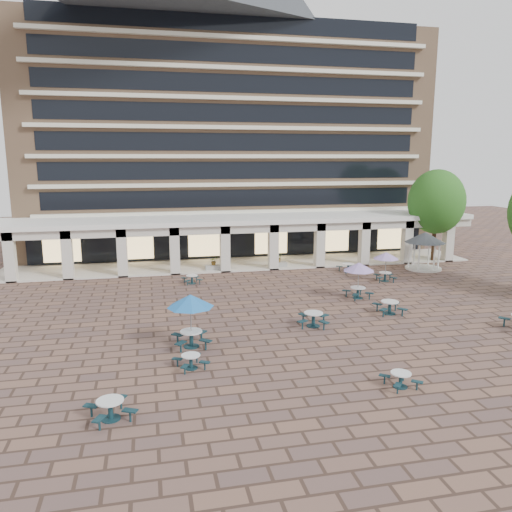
% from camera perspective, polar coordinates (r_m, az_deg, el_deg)
% --- Properties ---
extents(ground, '(120.00, 120.00, 0.00)m').
position_cam_1_polar(ground, '(31.45, 3.78, -6.55)').
color(ground, brown).
rests_on(ground, ground).
extents(apartment_building, '(40.00, 15.50, 25.20)m').
position_cam_1_polar(apartment_building, '(54.97, -3.60, 14.31)').
color(apartment_building, '#A77F5E').
rests_on(apartment_building, ground).
extents(retail_arcade, '(42.00, 6.60, 4.40)m').
position_cam_1_polar(retail_arcade, '(44.85, -1.38, 2.75)').
color(retail_arcade, white).
rests_on(retail_arcade, ground).
extents(picnic_table_0, '(2.06, 2.06, 0.77)m').
position_cam_1_polar(picnic_table_0, '(20.04, -16.31, -16.31)').
color(picnic_table_0, '#13333A').
rests_on(picnic_table_0, ground).
extents(picnic_table_1, '(1.58, 1.58, 0.65)m').
position_cam_1_polar(picnic_table_1, '(22.55, 16.21, -13.29)').
color(picnic_table_1, '#13333A').
rests_on(picnic_table_1, ground).
extents(picnic_table_2, '(2.21, 2.21, 0.83)m').
position_cam_1_polar(picnic_table_2, '(29.10, 6.57, -7.06)').
color(picnic_table_2, '#13333A').
rests_on(picnic_table_2, ground).
extents(picnic_table_4, '(2.39, 2.39, 2.76)m').
position_cam_1_polar(picnic_table_4, '(25.53, -7.51, -5.34)').
color(picnic_table_4, '#13333A').
rests_on(picnic_table_4, ground).
extents(picnic_table_5, '(1.74, 1.74, 0.66)m').
position_cam_1_polar(picnic_table_5, '(23.64, -7.45, -11.73)').
color(picnic_table_5, '#13333A').
rests_on(picnic_table_5, ground).
extents(picnic_table_6, '(2.17, 2.17, 2.50)m').
position_cam_1_polar(picnic_table_6, '(34.87, 11.67, -1.37)').
color(picnic_table_6, '#13333A').
rests_on(picnic_table_6, ground).
extents(picnic_table_10, '(1.99, 1.99, 0.81)m').
position_cam_1_polar(picnic_table_10, '(32.24, 15.03, -5.57)').
color(picnic_table_10, '#13333A').
rests_on(picnic_table_10, ground).
extents(picnic_table_11, '(2.01, 2.01, 2.33)m').
position_cam_1_polar(picnic_table_11, '(40.21, 14.64, -0.07)').
color(picnic_table_11, '#13333A').
rests_on(picnic_table_11, ground).
extents(picnic_table_12, '(1.64, 1.64, 0.66)m').
position_cam_1_polar(picnic_table_12, '(38.83, -7.33, -2.58)').
color(picnic_table_12, '#13333A').
rests_on(picnic_table_12, ground).
extents(picnic_table_13, '(1.83, 1.83, 0.73)m').
position_cam_1_polar(picnic_table_13, '(43.09, 10.49, -1.25)').
color(picnic_table_13, '#13333A').
rests_on(picnic_table_13, ground).
extents(gazebo, '(3.46, 3.46, 3.22)m').
position_cam_1_polar(gazebo, '(45.55, 18.73, 1.56)').
color(gazebo, beige).
rests_on(gazebo, ground).
extents(tree_east_c, '(5.13, 5.13, 8.55)m').
position_cam_1_polar(tree_east_c, '(48.90, 19.93, 5.84)').
color(tree_east_c, '#3D2918').
rests_on(tree_east_c, ground).
extents(planter_left, '(1.50, 0.60, 1.22)m').
position_cam_1_polar(planter_left, '(42.99, -4.83, -1.08)').
color(planter_left, '#9B9B95').
rests_on(planter_left, ground).
extents(planter_right, '(1.50, 0.86, 1.33)m').
position_cam_1_polar(planter_right, '(44.05, 2.57, -0.63)').
color(planter_right, '#9B9B95').
rests_on(planter_right, ground).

